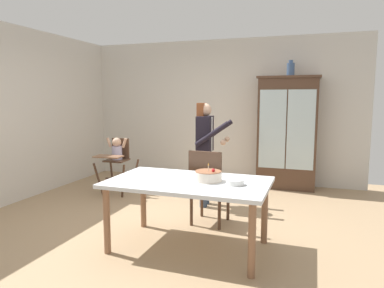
{
  "coord_description": "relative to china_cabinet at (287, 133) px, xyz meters",
  "views": [
    {
      "loc": [
        1.66,
        -3.97,
        1.6
      ],
      "look_at": [
        0.08,
        0.7,
        0.95
      ],
      "focal_mm": 32.67,
      "sensor_mm": 36.0,
      "label": 1
    }
  ],
  "objects": [
    {
      "name": "wall_left",
      "position": [
        -3.92,
        -2.37,
        0.36
      ],
      "size": [
        0.06,
        5.32,
        2.7
      ],
      "primitive_type": "cube",
      "color": "beige",
      "rests_on": "ground_plane"
    },
    {
      "name": "serving_bowl",
      "position": [
        -0.31,
        -2.97,
        -0.23
      ],
      "size": [
        0.18,
        0.18,
        0.05
      ],
      "primitive_type": "cylinder",
      "color": "silver",
      "rests_on": "dining_table"
    },
    {
      "name": "wall_back",
      "position": [
        -1.29,
        0.26,
        0.36
      ],
      "size": [
        5.32,
        0.06,
        2.7
      ],
      "primitive_type": "cube",
      "color": "beige",
      "rests_on": "ground_plane"
    },
    {
      "name": "high_chair_with_toddler",
      "position": [
        -2.65,
        -1.31,
        -0.34
      ],
      "size": [
        0.6,
        0.7,
        0.95
      ],
      "rotation": [
        0.0,
        0.0,
        0.05
      ],
      "color": "#4C3323",
      "rests_on": "ground_plane"
    },
    {
      "name": "birthday_cake",
      "position": [
        -0.61,
        -2.91,
        -0.2
      ],
      "size": [
        0.28,
        0.28,
        0.19
      ],
      "color": "beige",
      "rests_on": "dining_table"
    },
    {
      "name": "dining_table",
      "position": [
        -0.81,
        -2.95,
        -0.34
      ],
      "size": [
        1.69,
        1.01,
        0.74
      ],
      "color": "silver",
      "rests_on": "ground_plane"
    },
    {
      "name": "dining_chair_far_side",
      "position": [
        -0.81,
        -2.24,
        -0.44
      ],
      "size": [
        0.47,
        0.47,
        0.96
      ],
      "rotation": [
        0.0,
        0.0,
        3.07
      ],
      "color": "#4C3323",
      "rests_on": "ground_plane"
    },
    {
      "name": "ground_plane",
      "position": [
        -1.29,
        -2.37,
        -0.99
      ],
      "size": [
        6.24,
        6.24,
        0.0
      ],
      "primitive_type": "plane",
      "color": "tan"
    },
    {
      "name": "ceramic_vase",
      "position": [
        0.02,
        0.0,
        1.1
      ],
      "size": [
        0.13,
        0.13,
        0.27
      ],
      "color": "#3D567F",
      "rests_on": "china_cabinet"
    },
    {
      "name": "adult_person",
      "position": [
        -1.07,
        -1.45,
        -0.03
      ],
      "size": [
        0.53,
        0.51,
        1.53
      ],
      "rotation": [
        0.0,
        0.0,
        1.66
      ],
      "color": "#33425B",
      "rests_on": "ground_plane"
    },
    {
      "name": "china_cabinet",
      "position": [
        0.0,
        0.0,
        0.0
      ],
      "size": [
        1.06,
        0.48,
        1.98
      ],
      "color": "#4C3323",
      "rests_on": "ground_plane"
    }
  ]
}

